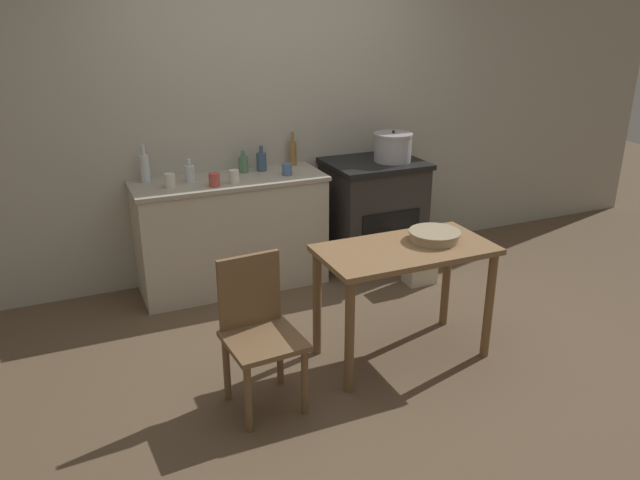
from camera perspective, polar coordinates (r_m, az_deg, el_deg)
name	(u,v)px	position (r m, az deg, el deg)	size (l,w,h in m)	color
ground_plane	(355,350)	(4.15, 3.19, -10.01)	(14.00, 14.00, 0.00)	brown
wall_back	(269,116)	(5.09, -4.70, 11.20)	(8.00, 0.07, 2.55)	#B2AD9E
counter_cabinet	(232,233)	(4.91, -8.07, 0.62)	(1.46, 0.55, 0.88)	beige
stove	(373,213)	(5.29, 4.84, 2.44)	(0.78, 0.66, 0.91)	#2D2B28
work_table	(405,267)	(3.86, 7.75, -2.42)	(1.07, 0.56, 0.74)	olive
chair	(258,329)	(3.48, -5.65, -8.07)	(0.43, 0.43, 0.85)	brown
flour_sack	(420,261)	(5.07, 9.15, -1.91)	(0.24, 0.17, 0.37)	beige
stock_pot	(393,147)	(5.15, 6.67, 8.43)	(0.31, 0.31, 0.25)	#A8A8AD
mixing_bowl_large	(435,235)	(3.93, 10.43, 0.45)	(0.32, 0.32, 0.06)	tan
bottle_far_left	(261,161)	(4.96, -5.38, 7.20)	(0.08, 0.08, 0.20)	#3D5675
bottle_left	(145,168)	(4.79, -15.72, 6.39)	(0.07, 0.07, 0.28)	silver
bottle_mid_left	(293,152)	(5.11, -2.51, 8.02)	(0.06, 0.06, 0.27)	olive
bottle_center_left	(190,173)	(4.72, -11.82, 6.00)	(0.08, 0.08, 0.17)	silver
bottle_center	(243,164)	(4.93, -7.03, 6.92)	(0.08, 0.08, 0.17)	#517F5B
cup_center_right	(287,169)	(4.83, -3.04, 6.47)	(0.08, 0.08, 0.09)	#4C6B99
cup_mid_right	(234,177)	(4.64, -7.87, 5.76)	(0.08, 0.08, 0.10)	silver
cup_right	(214,180)	(4.58, -9.64, 5.46)	(0.08, 0.08, 0.10)	#B74C42
cup_far_right	(170,181)	(4.61, -13.58, 5.29)	(0.08, 0.08, 0.10)	silver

